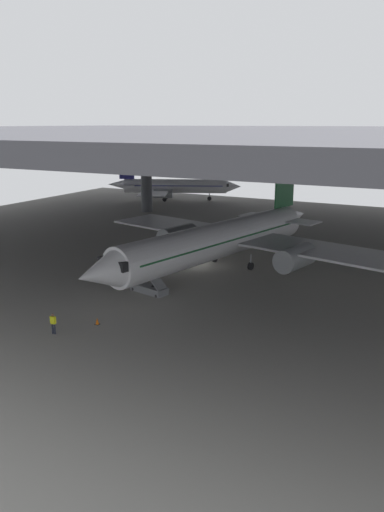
# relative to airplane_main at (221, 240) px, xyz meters

# --- Properties ---
(ground_plane) EXTENTS (110.00, 110.00, 0.00)m
(ground_plane) POSITION_rel_airplane_main_xyz_m (-3.94, 0.73, -3.59)
(ground_plane) COLOR gray
(hangar_structure) EXTENTS (121.00, 99.00, 15.64)m
(hangar_structure) POSITION_rel_airplane_main_xyz_m (-4.05, 14.52, 11.41)
(hangar_structure) COLOR #4C4F54
(hangar_structure) RESTS_ON ground_plane
(airplane_main) EXTENTS (38.37, 39.09, 12.21)m
(airplane_main) POSITION_rel_airplane_main_xyz_m (0.00, 0.00, 0.00)
(airplane_main) COLOR white
(airplane_main) RESTS_ON ground_plane
(boarding_stairs) EXTENTS (4.56, 2.36, 4.81)m
(boarding_stairs) POSITION_rel_airplane_main_xyz_m (-3.09, -10.46, -2.84)
(boarding_stairs) COLOR slate
(boarding_stairs) RESTS_ON ground_plane
(crew_worker_near_nose) EXTENTS (0.53, 0.31, 1.73)m
(crew_worker_near_nose) POSITION_rel_airplane_main_xyz_m (-4.32, -22.77, -2.60)
(crew_worker_near_nose) COLOR #232838
(crew_worker_near_nose) RESTS_ON ground_plane
(crew_worker_by_stairs) EXTENTS (0.51, 0.35, 1.73)m
(crew_worker_by_stairs) POSITION_rel_airplane_main_xyz_m (-3.94, -7.76, -2.60)
(crew_worker_by_stairs) COLOR #232838
(crew_worker_by_stairs) RESTS_ON ground_plane
(airplane_distant) EXTENTS (27.47, 27.52, 9.42)m
(airplane_distant) POSITION_rel_airplane_main_xyz_m (-31.61, 44.64, -0.52)
(airplane_distant) COLOR white
(airplane_distant) RESTS_ON ground_plane
(traffic_cone_orange) EXTENTS (0.36, 0.36, 0.60)m
(traffic_cone_orange) POSITION_rel_airplane_main_xyz_m (-2.45, -19.60, -3.30)
(traffic_cone_orange) COLOR black
(traffic_cone_orange) RESTS_ON ground_plane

